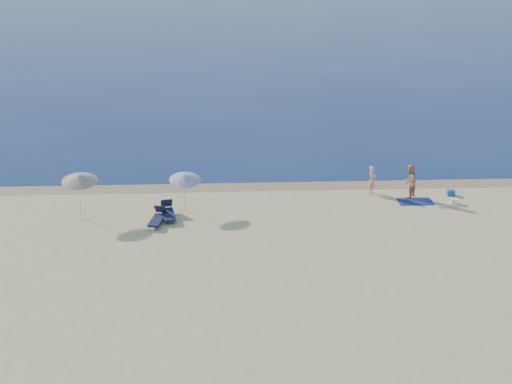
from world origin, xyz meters
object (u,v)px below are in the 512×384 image
person_left (372,180)px  person_right (409,181)px  blue_cooler (451,193)px  umbrella_near (185,177)px

person_left → person_right: bearing=-73.0°
person_right → blue_cooler: bearing=134.6°
person_left → blue_cooler: bearing=-61.1°
person_right → umbrella_near: bearing=-43.6°
umbrella_near → blue_cooler: bearing=-7.7°
person_right → umbrella_near: size_ratio=0.87×
person_left → person_right: 2.06m
person_right → blue_cooler: size_ratio=4.40×
person_right → blue_cooler: (2.48, 0.17, -0.80)m
person_left → person_right: size_ratio=0.86×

